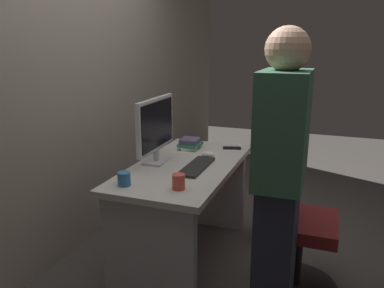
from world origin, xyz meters
TOP-DOWN VIEW (x-y plane):
  - ground_plane at (0.00, 0.00)m, footprint 9.00×9.00m
  - wall_back at (0.00, 0.91)m, footprint 6.40×0.10m
  - desk at (0.00, 0.00)m, footprint 1.31×0.66m
  - office_chair at (-0.07, -0.75)m, footprint 0.52×0.52m
  - person_at_desk at (-0.45, -0.70)m, footprint 0.40×0.24m
  - monitor at (-0.03, 0.21)m, footprint 0.54×0.14m
  - keyboard at (-0.05, -0.10)m, footprint 0.43×0.13m
  - mouse at (0.24, -0.09)m, footprint 0.06×0.10m
  - cup_near_keyboard at (-0.45, -0.13)m, footprint 0.08×0.08m
  - cup_by_monitor at (-0.51, 0.19)m, footprint 0.08×0.08m
  - book_stack at (0.39, 0.11)m, footprint 0.20×0.16m
  - cell_phone at (0.51, -0.20)m, footprint 0.11×0.16m
  - handbag at (0.57, -0.50)m, footprint 0.34×0.14m

SIDE VIEW (x-z plane):
  - ground_plane at x=0.00m, z-range 0.00..0.00m
  - handbag at x=0.57m, z-range -0.05..0.33m
  - office_chair at x=-0.07m, z-range -0.04..0.90m
  - desk at x=0.00m, z-range 0.13..0.87m
  - cell_phone at x=0.51m, z-range 0.74..0.75m
  - keyboard at x=-0.05m, z-range 0.74..0.76m
  - mouse at x=0.24m, z-range 0.74..0.77m
  - cup_by_monitor at x=-0.51m, z-range 0.74..0.82m
  - book_stack at x=0.39m, z-range 0.74..0.82m
  - cup_near_keyboard at x=-0.45m, z-range 0.74..0.83m
  - person_at_desk at x=-0.45m, z-range 0.02..1.66m
  - monitor at x=-0.03m, z-range 0.77..1.22m
  - wall_back at x=0.00m, z-range 0.00..3.00m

